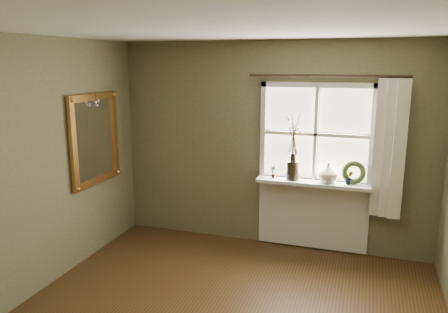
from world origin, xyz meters
The scene contains 14 objects.
ceiling centered at (0.00, 0.00, 2.60)m, with size 4.50×4.50×0.00m, color silver.
wall_back centered at (0.00, 2.30, 1.30)m, with size 4.00×0.10×2.60m, color brown.
wall_left centered at (-2.05, 0.00, 1.30)m, with size 0.10×4.50×2.60m, color brown.
window_frame centered at (0.55, 2.23, 1.48)m, with size 1.36×0.06×1.24m.
window_sill centered at (0.55, 2.12, 0.90)m, with size 1.36×0.26×0.04m, color silver.
window_apron centered at (0.55, 2.23, 0.46)m, with size 1.36×0.04×0.88m, color silver.
dark_jug centered at (0.30, 2.12, 1.04)m, with size 0.16×0.16×0.23m, color black.
cream_vase centered at (0.73, 2.12, 1.04)m, with size 0.23×0.23×0.24m, color beige.
wreath centered at (1.02, 2.16, 1.03)m, with size 0.28×0.28×0.07m, color #30401C.
potted_plant_left centered at (0.06, 2.12, 1.00)m, with size 0.08×0.05×0.15m, color #30401C.
potted_plant_right centered at (0.97, 2.12, 1.00)m, with size 0.09×0.07×0.17m, color #30401C.
curtain centered at (1.39, 2.13, 1.37)m, with size 0.36×0.12×1.59m, color beige.
curtain_rod centered at (0.65, 2.17, 2.18)m, with size 0.03×0.03×1.84m, color black.
gilt_mirror centered at (-1.96, 1.35, 1.43)m, with size 0.10×0.92×1.09m.
Camera 1 is at (1.14, -3.07, 2.35)m, focal length 35.00 mm.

